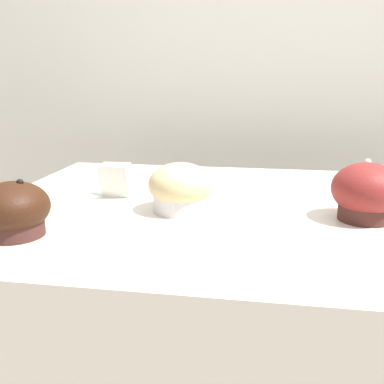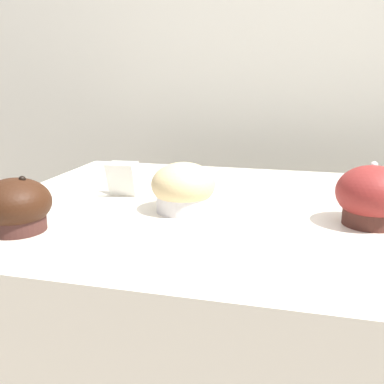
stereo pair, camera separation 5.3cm
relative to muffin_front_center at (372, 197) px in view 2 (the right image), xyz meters
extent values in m
cube|color=beige|center=(-0.11, 0.64, -0.04)|extent=(3.20, 0.10, 1.80)
cylinder|color=#4B261E|center=(0.00, 0.00, -0.02)|extent=(0.08, 0.08, 0.05)
ellipsoid|color=maroon|center=(0.00, 0.00, 0.01)|extent=(0.10, 0.10, 0.08)
sphere|color=white|center=(0.00, 0.01, 0.04)|extent=(0.01, 0.01, 0.01)
cylinder|color=white|center=(-0.28, 0.00, -0.02)|extent=(0.09, 0.09, 0.04)
ellipsoid|color=#DABC82|center=(-0.28, 0.00, 0.00)|extent=(0.10, 0.10, 0.07)
cylinder|color=#45241F|center=(-0.48, -0.15, -0.02)|extent=(0.08, 0.08, 0.04)
ellipsoid|color=#33190C|center=(-0.48, -0.15, 0.00)|extent=(0.10, 0.10, 0.07)
sphere|color=black|center=(-0.47, -0.14, 0.03)|extent=(0.01, 0.01, 0.01)
cube|color=white|center=(-0.41, 0.07, -0.01)|extent=(0.05, 0.02, 0.06)
cube|color=silver|center=(-0.41, 0.05, -0.01)|extent=(0.05, 0.02, 0.06)
camera|label=1|loc=(-0.15, -0.67, 0.17)|focal=42.00mm
camera|label=2|loc=(-0.10, -0.66, 0.17)|focal=42.00mm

